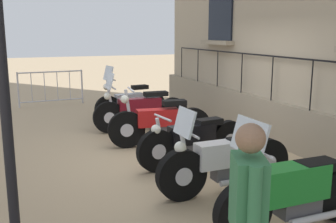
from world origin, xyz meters
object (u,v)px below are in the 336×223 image
at_px(motorcycle_silver, 130,103).
at_px(motorcycle_green, 293,192).
at_px(motorcycle_red, 160,123).
at_px(pedestrian_standing, 247,218).
at_px(motorcycle_white, 225,163).
at_px(motorcycle_black, 194,141).
at_px(motorcycle_maroon, 141,110).
at_px(crowd_barrier, 51,87).

relative_size(motorcycle_silver, motorcycle_green, 0.95).
xyz_separation_m(motorcycle_red, pedestrian_standing, (1.14, 4.82, 0.45)).
bearing_deg(motorcycle_white, motorcycle_red, -89.69).
xyz_separation_m(motorcycle_silver, motorcycle_black, (0.01, 3.79, -0.01)).
relative_size(motorcycle_red, motorcycle_white, 1.00).
height_order(motorcycle_silver, motorcycle_black, motorcycle_silver).
distance_m(motorcycle_maroon, motorcycle_black, 2.62).
bearing_deg(motorcycle_silver, crowd_barrier, -59.18).
xyz_separation_m(motorcycle_silver, motorcycle_red, (0.13, 2.47, 0.02)).
bearing_deg(crowd_barrier, motorcycle_red, 106.24).
height_order(motorcycle_red, motorcycle_green, motorcycle_green).
distance_m(motorcycle_black, motorcycle_white, 1.20).
relative_size(motorcycle_maroon, crowd_barrier, 1.16).
height_order(motorcycle_black, motorcycle_green, motorcycle_green).
relative_size(motorcycle_silver, motorcycle_black, 0.92).
xyz_separation_m(motorcycle_maroon, motorcycle_red, (0.04, 1.30, -0.02)).
distance_m(motorcycle_silver, motorcycle_black, 3.79).
xyz_separation_m(crowd_barrier, pedestrian_standing, (-0.39, 10.07, 0.33)).
height_order(motorcycle_maroon, crowd_barrier, motorcycle_maroon).
relative_size(motorcycle_maroon, pedestrian_standing, 1.40).
bearing_deg(motorcycle_black, motorcycle_green, 91.42).
xyz_separation_m(motorcycle_silver, motorcycle_white, (0.11, 4.99, 0.00)).
xyz_separation_m(motorcycle_silver, motorcycle_maroon, (0.09, 1.17, 0.03)).
relative_size(motorcycle_maroon, motorcycle_green, 1.10).
distance_m(motorcycle_maroon, motorcycle_red, 1.30).
height_order(motorcycle_red, motorcycle_black, motorcycle_red).
bearing_deg(pedestrian_standing, motorcycle_maroon, -100.85).
bearing_deg(pedestrian_standing, motorcycle_red, -103.26).
relative_size(motorcycle_maroon, motorcycle_black, 1.07).
relative_size(motorcycle_white, pedestrian_standing, 1.29).
xyz_separation_m(motorcycle_black, pedestrian_standing, (1.25, 3.50, 0.47)).
bearing_deg(motorcycle_silver, motorcycle_white, 88.69).
bearing_deg(motorcycle_white, motorcycle_maroon, -90.36).
bearing_deg(motorcycle_maroon, motorcycle_black, 91.74).
height_order(motorcycle_maroon, motorcycle_green, same).
bearing_deg(motorcycle_maroon, crowd_barrier, -68.36).
height_order(motorcycle_green, pedestrian_standing, pedestrian_standing).
height_order(motorcycle_black, motorcycle_white, motorcycle_white).
bearing_deg(motorcycle_silver, motorcycle_red, 87.05).
relative_size(motorcycle_black, pedestrian_standing, 1.31).
distance_m(motorcycle_silver, motorcycle_maroon, 1.18).
xyz_separation_m(motorcycle_black, crowd_barrier, (1.65, -6.56, 0.15)).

